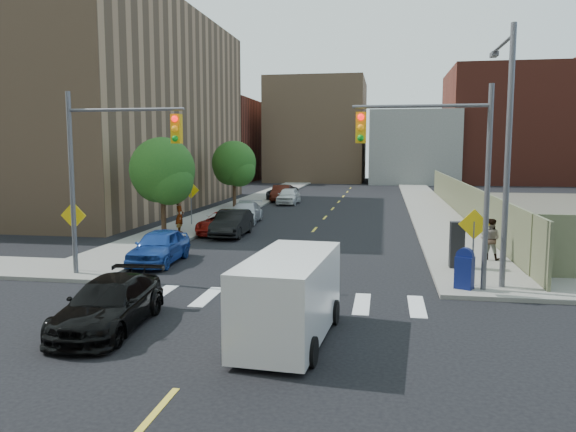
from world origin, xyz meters
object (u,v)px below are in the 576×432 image
at_px(parked_car_maroon, 281,193).
at_px(black_sedan, 109,304).
at_px(parked_car_white, 289,196).
at_px(cargo_van, 290,294).
at_px(pedestrian_east, 490,239).
at_px(parked_car_silver, 245,213).
at_px(parked_car_blue, 159,246).
at_px(parked_car_grey, 282,192).
at_px(parked_car_black, 232,223).
at_px(pedestrian_west, 180,216).
at_px(payphone, 457,245).
at_px(parked_car_red, 223,223).
at_px(mailbox, 465,269).

bearing_deg(parked_car_maroon, black_sedan, -89.94).
bearing_deg(black_sedan, parked_car_white, 87.93).
xyz_separation_m(cargo_van, pedestrian_east, (6.85, 10.92, -0.13)).
height_order(parked_car_silver, pedestrian_east, pedestrian_east).
relative_size(parked_car_maroon, black_sedan, 0.95).
height_order(parked_car_blue, parked_car_grey, parked_car_blue).
relative_size(parked_car_black, parked_car_grey, 0.86).
distance_m(parked_car_white, pedestrian_west, 19.09).
bearing_deg(pedestrian_east, pedestrian_west, 1.09).
height_order(payphone, pedestrian_east, payphone).
relative_size(parked_car_maroon, payphone, 2.40).
distance_m(parked_car_maroon, payphone, 30.93).
bearing_deg(parked_car_grey, parked_car_blue, -88.11).
xyz_separation_m(parked_car_white, black_sedan, (1.00, -34.80, -0.05)).
bearing_deg(parked_car_silver, parked_car_red, -95.06).
xyz_separation_m(parked_car_red, pedestrian_east, (13.64, -6.03, 0.40)).
distance_m(parked_car_silver, pedestrian_west, 6.40).
relative_size(parked_car_white, parked_car_grey, 0.83).
bearing_deg(mailbox, parked_car_white, 135.67).
xyz_separation_m(parked_car_maroon, mailbox, (12.22, -31.82, 0.10)).
bearing_deg(pedestrian_west, mailbox, -138.72).
bearing_deg(black_sedan, cargo_van, -2.61).
bearing_deg(payphone, parked_car_silver, 130.89).
bearing_deg(parked_car_white, parked_car_blue, -92.12).
bearing_deg(pedestrian_west, parked_car_black, -94.35).
distance_m(parked_car_black, parked_car_grey, 22.59).
distance_m(parked_car_blue, black_sedan, 8.80).
bearing_deg(parked_car_blue, cargo_van, -52.40).
distance_m(parked_car_blue, pedestrian_west, 7.65).
bearing_deg(parked_car_white, parked_car_black, -89.87).
distance_m(parked_car_red, pedestrian_east, 14.92).
bearing_deg(parked_car_red, parked_car_black, -40.33).
xyz_separation_m(parked_car_blue, pedestrian_west, (-1.86, 7.41, 0.40)).
xyz_separation_m(parked_car_white, pedestrian_east, (12.85, -23.78, 0.30)).
distance_m(black_sedan, pedestrian_east, 16.18).
bearing_deg(black_sedan, pedestrian_east, 39.22).
distance_m(parked_car_maroon, pedestrian_east, 29.90).
xyz_separation_m(black_sedan, pedestrian_east, (11.85, 11.02, 0.36)).
height_order(payphone, pedestrian_west, pedestrian_west).
height_order(parked_car_maroon, cargo_van, cargo_van).
bearing_deg(parked_car_white, mailbox, -68.90).
bearing_deg(parked_car_maroon, payphone, -69.62).
distance_m(parked_car_white, cargo_van, 35.22).
bearing_deg(parked_car_maroon, cargo_van, -82.39).
bearing_deg(parked_car_maroon, parked_car_black, -90.26).
xyz_separation_m(parked_car_red, parked_car_maroon, (-0.36, 20.38, 0.10)).
xyz_separation_m(parked_car_grey, mailbox, (12.37, -33.30, 0.12)).
bearing_deg(payphone, parked_car_blue, -179.49).
relative_size(payphone, pedestrian_west, 0.95).
relative_size(parked_car_red, parked_car_white, 1.06).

